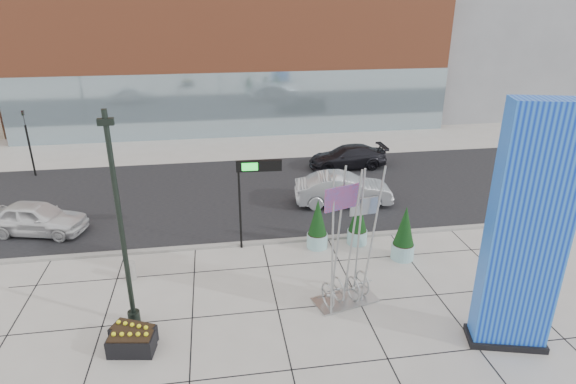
{
  "coord_description": "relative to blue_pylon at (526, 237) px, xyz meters",
  "views": [
    {
      "loc": [
        -0.86,
        -15.11,
        10.34
      ],
      "look_at": [
        1.83,
        2.0,
        3.27
      ],
      "focal_mm": 30.0,
      "sensor_mm": 36.0,
      "label": 1
    }
  ],
  "objects": [
    {
      "name": "building_grey_parking",
      "position": [
        18.0,
        35.8,
        5.2
      ],
      "size": [
        20.0,
        18.0,
        18.0
      ],
      "primitive_type": "cube",
      "color": "slate",
      "rests_on": "ground"
    },
    {
      "name": "lamp_post",
      "position": [
        -11.92,
        2.83,
        -0.78
      ],
      "size": [
        0.47,
        0.41,
        7.38
      ],
      "rotation": [
        0.0,
        0.0,
        0.05
      ],
      "color": "black",
      "rests_on": "ground"
    },
    {
      "name": "street_asphalt",
      "position": [
        -8.0,
        13.8,
        -3.79
      ],
      "size": [
        80.0,
        12.0,
        0.02
      ],
      "primitive_type": "cube",
      "color": "black",
      "rests_on": "ground"
    },
    {
      "name": "round_planter_east",
      "position": [
        -1.28,
        5.6,
        -2.66
      ],
      "size": [
        0.96,
        0.96,
        2.4
      ],
      "color": "#97C9CB",
      "rests_on": "ground"
    },
    {
      "name": "car_white_west",
      "position": [
        -17.27,
        10.47,
        -3.03
      ],
      "size": [
        4.83,
        2.89,
        1.54
      ],
      "primitive_type": "imported",
      "rotation": [
        0.0,
        0.0,
        1.32
      ],
      "color": "silver",
      "rests_on": "ground"
    },
    {
      "name": "blue_pylon",
      "position": [
        0.0,
        0.0,
        0.0
      ],
      "size": [
        2.55,
        1.63,
        7.86
      ],
      "rotation": [
        0.0,
        0.0,
        -0.26
      ],
      "color": "#0C30C0",
      "rests_on": "ground"
    },
    {
      "name": "box_planter_north",
      "position": [
        -11.8,
        1.8,
        -3.45
      ],
      "size": [
        1.54,
        1.21,
        0.76
      ],
      "rotation": [
        0.0,
        0.0,
        -0.44
      ],
      "color": "black",
      "rests_on": "ground"
    },
    {
      "name": "tower_podium",
      "position": [
        -7.0,
        30.8,
        1.7
      ],
      "size": [
        34.0,
        10.0,
        11.0
      ],
      "primitive_type": "cube",
      "color": "#AB5231",
      "rests_on": "ground"
    },
    {
      "name": "traffic_signal",
      "position": [
        -20.0,
        18.8,
        -1.5
      ],
      "size": [
        0.15,
        0.18,
        4.1
      ],
      "color": "black",
      "rests_on": "ground"
    },
    {
      "name": "concrete_bollard",
      "position": [
        -12.42,
        5.7,
        -3.42
      ],
      "size": [
        0.39,
        0.39,
        0.76
      ],
      "primitive_type": "cylinder",
      "color": "gray",
      "rests_on": "ground"
    },
    {
      "name": "public_art_sculpture",
      "position": [
        -4.48,
        2.98,
        -2.44
      ],
      "size": [
        2.49,
        1.67,
        5.18
      ],
      "rotation": [
        0.0,
        0.0,
        0.25
      ],
      "color": "#AEB1B3",
      "rests_on": "ground"
    },
    {
      "name": "round_planter_mid",
      "position": [
        -2.8,
        7.22,
        -2.74
      ],
      "size": [
        0.89,
        0.89,
        2.23
      ],
      "color": "#97C9CB",
      "rests_on": "ground"
    },
    {
      "name": "tower_glass_front",
      "position": [
        -7.0,
        26.0,
        -1.3
      ],
      "size": [
        34.0,
        0.6,
        5.0
      ],
      "primitive_type": "cube",
      "color": "#8CA5B2",
      "rests_on": "ground"
    },
    {
      "name": "ground",
      "position": [
        -8.0,
        3.8,
        -3.8
      ],
      "size": [
        160.0,
        160.0,
        0.0
      ],
      "primitive_type": "plane",
      "color": "#9E9991",
      "rests_on": "ground"
    },
    {
      "name": "car_dark_east",
      "position": [
        -0.47,
        17.28,
        -3.08
      ],
      "size": [
        5.0,
        2.1,
        1.44
      ],
      "primitive_type": "imported",
      "rotation": [
        0.0,
        0.0,
        -1.55
      ],
      "color": "black",
      "rests_on": "ground"
    },
    {
      "name": "curb_edge",
      "position": [
        -8.0,
        7.8,
        -3.74
      ],
      "size": [
        80.0,
        0.3,
        0.12
      ],
      "primitive_type": "cube",
      "color": "gray",
      "rests_on": "ground"
    },
    {
      "name": "car_silver_mid",
      "position": [
        -2.3,
        11.55,
        -2.96
      ],
      "size": [
        5.23,
        2.25,
        1.67
      ],
      "primitive_type": "imported",
      "rotation": [
        0.0,
        0.0,
        1.48
      ],
      "color": "#B3B6BB",
      "rests_on": "ground"
    },
    {
      "name": "box_planter_south",
      "position": [
        -11.8,
        1.33,
        -3.44
      ],
      "size": [
        1.49,
        0.91,
        0.77
      ],
      "rotation": [
        0.0,
        0.0,
        -0.15
      ],
      "color": "black",
      "rests_on": "ground"
    },
    {
      "name": "round_planter_west",
      "position": [
        -4.65,
        7.13,
        -2.72
      ],
      "size": [
        0.91,
        0.91,
        2.29
      ],
      "color": "#97C9CB",
      "rests_on": "ground"
    },
    {
      "name": "overhead_street_sign",
      "position": [
        -7.28,
        7.6,
        -0.33
      ],
      "size": [
        1.91,
        0.28,
        4.04
      ],
      "rotation": [
        0.0,
        0.0,
        -0.06
      ],
      "color": "black",
      "rests_on": "ground"
    }
  ]
}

